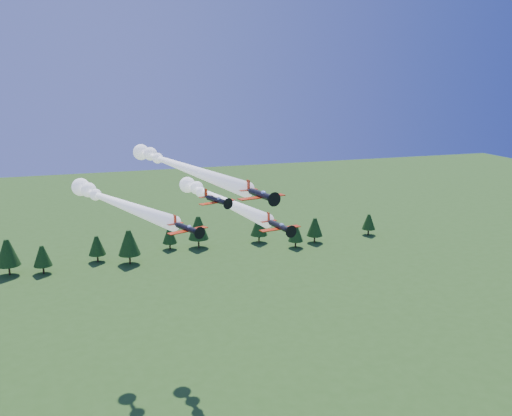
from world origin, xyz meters
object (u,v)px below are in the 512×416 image
object	(u,v)px
plane_left	(111,200)
plane_slot	(216,200)
plane_lead	(177,165)
plane_right	(215,197)

from	to	relation	value
plane_left	plane_slot	bearing A→B (deg)	-62.34
plane_lead	plane_left	xyz separation A→B (m)	(-13.58, -5.38, -5.26)
plane_left	plane_right	bearing A→B (deg)	-5.83
plane_slot	plane_lead	bearing A→B (deg)	80.19
plane_lead	plane_slot	bearing A→B (deg)	-92.65
plane_left	plane_slot	size ratio (longest dim) A/B	5.64
plane_slot	plane_right	bearing A→B (deg)	57.66
plane_lead	plane_slot	size ratio (longest dim) A/B	7.85
plane_left	plane_right	size ratio (longest dim) A/B	0.92
plane_right	plane_slot	distance (m)	21.45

